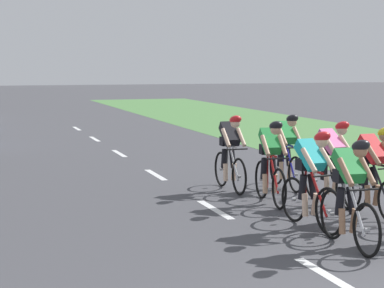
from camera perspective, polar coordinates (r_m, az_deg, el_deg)
name	(u,v)px	position (r m, az deg, el deg)	size (l,w,h in m)	color
grass_verge	(364,146)	(22.05, 13.98, -0.13)	(7.00, 60.00, 0.01)	#4C7F42
lane_markings_centre	(156,175)	(15.81, -3.01, -2.54)	(0.14, 25.60, 0.01)	white
cyclist_lead	(350,192)	(9.68, 12.89, -3.85)	(0.43, 1.72, 1.56)	black
cyclist_third	(312,178)	(10.69, 9.84, -2.79)	(0.44, 1.72, 1.56)	black
cyclist_fourth	(374,171)	(11.65, 14.78, -2.15)	(0.44, 1.72, 1.56)	black
cyclist_fifth	(271,161)	(12.48, 6.50, -1.40)	(0.45, 1.72, 1.56)	black
cyclist_sixth	(332,162)	(12.58, 11.50, -1.42)	(0.45, 1.72, 1.56)	black
cyclist_seventh	(230,152)	(13.72, 3.18, -0.64)	(0.42, 1.72, 1.56)	black
cyclist_eighth	(287,150)	(14.08, 7.80, -0.51)	(0.43, 1.72, 1.56)	black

